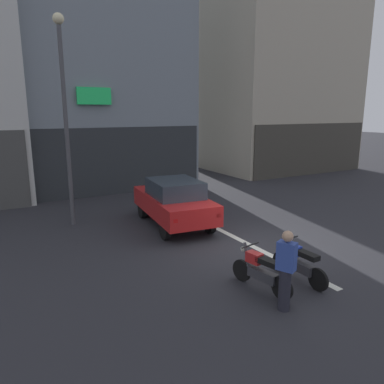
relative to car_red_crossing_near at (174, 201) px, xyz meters
name	(u,v)px	position (x,y,z in m)	size (l,w,h in m)	color
ground_plane	(255,247)	(1.12, -3.10, -0.89)	(120.00, 120.00, 0.00)	#2B2B30
lane_centre_line	(167,203)	(1.12, 2.90, -0.88)	(0.20, 18.00, 0.01)	silver
building_far_right	(264,89)	(12.37, 10.04, 4.66)	(9.63, 9.62, 11.11)	#B2A893
car_red_crossing_near	(174,201)	(0.00, 0.00, 0.00)	(2.17, 4.26, 1.64)	black
street_lamp	(64,102)	(-3.08, 1.83, 3.34)	(0.36, 0.36, 6.96)	#47474C
motorcycle_red_row_leftmost	(261,270)	(-0.43, -5.18, -0.43)	(0.55, 1.65, 0.98)	black
motorcycle_blue_row_left_mid	(299,262)	(0.64, -5.27, -0.43)	(0.55, 1.67, 0.98)	black
person_by_motorcycles	(286,270)	(-0.57, -6.08, -0.03)	(0.35, 0.42, 1.67)	#23232D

